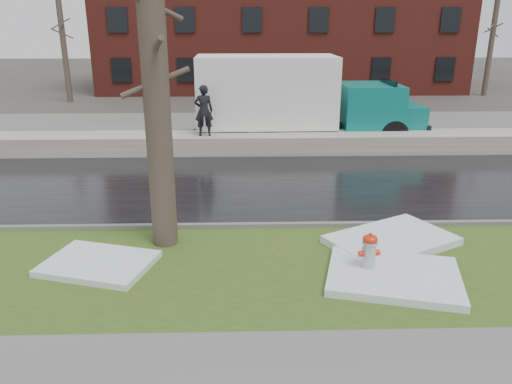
{
  "coord_description": "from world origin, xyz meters",
  "views": [
    {
      "loc": [
        -0.91,
        -10.68,
        5.03
      ],
      "look_at": [
        -0.58,
        0.95,
        1.0
      ],
      "focal_mm": 35.0,
      "sensor_mm": 36.0,
      "label": 1
    }
  ],
  "objects_px": {
    "fire_hydrant": "(369,252)",
    "box_truck": "(294,98)",
    "worker": "(204,111)",
    "tree": "(156,86)"
  },
  "relations": [
    {
      "from": "fire_hydrant",
      "to": "box_truck",
      "type": "height_order",
      "value": "box_truck"
    },
    {
      "from": "tree",
      "to": "worker",
      "type": "height_order",
      "value": "tree"
    },
    {
      "from": "fire_hydrant",
      "to": "tree",
      "type": "xyz_separation_m",
      "value": [
        -4.4,
        1.66,
        3.16
      ]
    },
    {
      "from": "tree",
      "to": "worker",
      "type": "bearing_deg",
      "value": 87.47
    },
    {
      "from": "fire_hydrant",
      "to": "worker",
      "type": "height_order",
      "value": "worker"
    },
    {
      "from": "tree",
      "to": "box_truck",
      "type": "height_order",
      "value": "tree"
    },
    {
      "from": "box_truck",
      "to": "worker",
      "type": "bearing_deg",
      "value": -154.62
    },
    {
      "from": "tree",
      "to": "worker",
      "type": "distance_m",
      "value": 8.53
    },
    {
      "from": "fire_hydrant",
      "to": "worker",
      "type": "bearing_deg",
      "value": 103.05
    },
    {
      "from": "box_truck",
      "to": "worker",
      "type": "relative_size",
      "value": 5.6
    }
  ]
}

